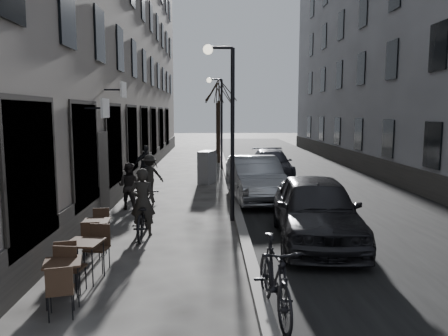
{
  "coord_description": "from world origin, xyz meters",
  "views": [
    {
      "loc": [
        -0.64,
        -6.63,
        3.2
      ],
      "look_at": [
        -0.3,
        4.25,
        1.8
      ],
      "focal_mm": 35.0,
      "sensor_mm": 36.0,
      "label": 1
    }
  ],
  "objects": [
    {
      "name": "building_left",
      "position": [
        -6.0,
        16.5,
        8.0
      ],
      "size": [
        4.0,
        35.0,
        16.0
      ],
      "primitive_type": "cube",
      "color": "gray",
      "rests_on": "ground"
    },
    {
      "name": "kerb",
      "position": [
        0.2,
        16.0,
        0.06
      ],
      "size": [
        0.25,
        60.0,
        0.12
      ],
      "primitive_type": "cube",
      "color": "slate",
      "rests_on": "ground"
    },
    {
      "name": "streetlamp_near",
      "position": [
        -0.17,
        6.0,
        3.16
      ],
      "size": [
        0.9,
        0.28,
        5.09
      ],
      "color": "black",
      "rests_on": "ground"
    },
    {
      "name": "bistro_set_b",
      "position": [
        -3.03,
        1.43,
        0.47
      ],
      "size": [
        0.72,
        1.6,
        0.92
      ],
      "rotation": [
        0.0,
        0.0,
        -0.15
      ],
      "color": "#302215",
      "rests_on": "ground"
    },
    {
      "name": "road",
      "position": [
        3.85,
        16.0,
        0.0
      ],
      "size": [
        7.3,
        60.0,
        0.0
      ],
      "primitive_type": "cube",
      "color": "black",
      "rests_on": "ground"
    },
    {
      "name": "bicycle",
      "position": [
        -2.4,
        4.51,
        0.54
      ],
      "size": [
        0.76,
        2.07,
        1.08
      ],
      "primitive_type": "imported",
      "rotation": [
        0.0,
        0.0,
        3.16
      ],
      "color": "black",
      "rests_on": "ground"
    },
    {
      "name": "car_mid",
      "position": [
        1.0,
        9.11,
        0.79
      ],
      "size": [
        2.07,
        4.9,
        1.57
      ],
      "primitive_type": "imported",
      "rotation": [
        0.0,
        0.0,
        0.09
      ],
      "color": "gray",
      "rests_on": "ground"
    },
    {
      "name": "ground",
      "position": [
        0.0,
        0.0,
        0.0
      ],
      "size": [
        120.0,
        120.0,
        0.0
      ],
      "primitive_type": "plane",
      "color": "#373532",
      "rests_on": "ground"
    },
    {
      "name": "car_near",
      "position": [
        1.95,
        3.81,
        0.82
      ],
      "size": [
        2.37,
        4.98,
        1.64
      ],
      "primitive_type": "imported",
      "rotation": [
        0.0,
        0.0,
        -0.09
      ],
      "color": "black",
      "rests_on": "ground"
    },
    {
      "name": "bistro_set_c",
      "position": [
        -3.29,
        3.28,
        0.44
      ],
      "size": [
        0.63,
        1.46,
        0.85
      ],
      "rotation": [
        0.0,
        0.0,
        0.08
      ],
      "color": "#302215",
      "rests_on": "ground"
    },
    {
      "name": "building_right",
      "position": [
        9.5,
        16.5,
        8.0
      ],
      "size": [
        4.0,
        35.0,
        16.0
      ],
      "primitive_type": "cube",
      "color": "slate",
      "rests_on": "ground"
    },
    {
      "name": "pedestrian_far",
      "position": [
        -3.38,
        11.64,
        0.91
      ],
      "size": [
        1.15,
        0.89,
        1.82
      ],
      "primitive_type": "imported",
      "rotation": [
        0.0,
        0.0,
        0.48
      ],
      "color": "black",
      "rests_on": "ground"
    },
    {
      "name": "utility_cabinet",
      "position": [
        -0.8,
        12.86,
        0.73
      ],
      "size": [
        0.87,
        1.11,
        1.47
      ],
      "primitive_type": "cube",
      "rotation": [
        0.0,
        0.0,
        -0.39
      ],
      "color": "slate",
      "rests_on": "ground"
    },
    {
      "name": "tree_far",
      "position": [
        -0.1,
        27.0,
        4.66
      ],
      "size": [
        2.4,
        2.4,
        5.7
      ],
      "color": "black",
      "rests_on": "ground"
    },
    {
      "name": "tree_near",
      "position": [
        -0.1,
        21.0,
        4.66
      ],
      "size": [
        2.4,
        2.4,
        5.7
      ],
      "color": "black",
      "rests_on": "ground"
    },
    {
      "name": "streetlamp_far",
      "position": [
        -0.17,
        18.0,
        3.16
      ],
      "size": [
        0.9,
        0.28,
        5.09
      ],
      "color": "black",
      "rests_on": "ground"
    },
    {
      "name": "moped",
      "position": [
        0.35,
        -0.13,
        0.62
      ],
      "size": [
        0.77,
        2.11,
        1.24
      ],
      "primitive_type": "imported",
      "rotation": [
        0.0,
        0.0,
        0.09
      ],
      "color": "black",
      "rests_on": "ground"
    },
    {
      "name": "car_far",
      "position": [
        2.3,
        14.35,
        0.68
      ],
      "size": [
        2.08,
        4.76,
        1.36
      ],
      "primitive_type": "imported",
      "rotation": [
        0.0,
        0.0,
        -0.04
      ],
      "color": "#34353E",
      "rests_on": "ground"
    },
    {
      "name": "pedestrian_mid",
      "position": [
        -2.97,
        10.05,
        0.79
      ],
      "size": [
        1.03,
        0.6,
        1.57
      ],
      "primitive_type": "imported",
      "rotation": [
        0.0,
        0.0,
        3.16
      ],
      "color": "black",
      "rests_on": "ground"
    },
    {
      "name": "cyclist_rider",
      "position": [
        -2.4,
        4.51,
        0.89
      ],
      "size": [
        0.65,
        0.44,
        1.77
      ],
      "primitive_type": "imported",
      "rotation": [
        0.0,
        0.0,
        3.16
      ],
      "color": "black",
      "rests_on": "ground"
    },
    {
      "name": "bistro_set_a",
      "position": [
        -3.12,
        0.47,
        0.44
      ],
      "size": [
        0.75,
        1.51,
        0.86
      ],
      "rotation": [
        0.0,
        0.0,
        0.25
      ],
      "color": "#302215",
      "rests_on": "ground"
    },
    {
      "name": "pedestrian_near",
      "position": [
        -3.34,
        7.66,
        0.77
      ],
      "size": [
        0.88,
        0.76,
        1.55
      ],
      "primitive_type": "imported",
      "rotation": [
        0.0,
        0.0,
        2.88
      ],
      "color": "black",
      "rests_on": "ground"
    }
  ]
}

